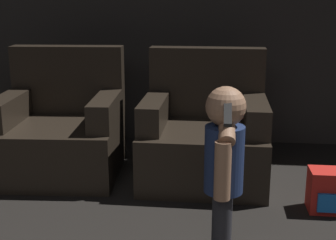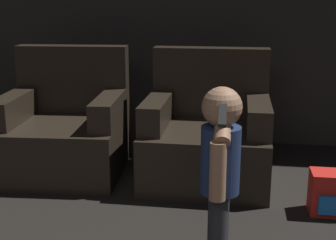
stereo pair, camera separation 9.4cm
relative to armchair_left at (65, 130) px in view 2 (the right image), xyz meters
name	(u,v)px [view 2 (the right image)]	position (x,y,z in m)	size (l,w,h in m)	color
armchair_left	(65,130)	(0.00, 0.00, 0.00)	(0.93, 0.91, 0.92)	black
armchair_right	(207,136)	(1.08, 0.00, 0.00)	(0.88, 0.87, 0.92)	black
person_toddler	(220,160)	(1.21, -1.11, 0.21)	(0.19, 0.34, 0.88)	#28282D
toy_backpack	(331,193)	(1.87, -0.51, -0.18)	(0.25, 0.20, 0.27)	red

